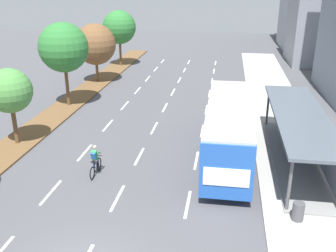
{
  "coord_description": "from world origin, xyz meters",
  "views": [
    {
      "loc": [
        5.0,
        -10.35,
        10.1
      ],
      "look_at": [
        1.42,
        12.47,
        1.2
      ],
      "focal_mm": 40.71,
      "sensor_mm": 36.0,
      "label": 1
    }
  ],
  "objects_px": {
    "bus": "(228,125)",
    "bus_shelter": "(303,133)",
    "cyclist": "(95,161)",
    "trash_bin": "(298,211)",
    "median_tree_second": "(10,91)",
    "median_tree_fourth": "(95,44)",
    "median_tree_fifth": "(119,27)",
    "median_tree_third": "(64,48)"
  },
  "relations": [
    {
      "from": "median_tree_third",
      "to": "median_tree_fifth",
      "type": "height_order",
      "value": "median_tree_third"
    },
    {
      "from": "median_tree_third",
      "to": "median_tree_fourth",
      "type": "xyz_separation_m",
      "value": [
        -0.22,
        8.21,
        -1.02
      ]
    },
    {
      "from": "median_tree_fourth",
      "to": "bus_shelter",
      "type": "bearing_deg",
      "value": -42.26
    },
    {
      "from": "bus_shelter",
      "to": "median_tree_second",
      "type": "bearing_deg",
      "value": -179.53
    },
    {
      "from": "cyclist",
      "to": "median_tree_third",
      "type": "xyz_separation_m",
      "value": [
        -6.3,
        11.39,
        4.17
      ]
    },
    {
      "from": "median_tree_fifth",
      "to": "trash_bin",
      "type": "height_order",
      "value": "median_tree_fifth"
    },
    {
      "from": "bus",
      "to": "median_tree_fourth",
      "type": "bearing_deg",
      "value": 129.96
    },
    {
      "from": "bus_shelter",
      "to": "median_tree_fifth",
      "type": "xyz_separation_m",
      "value": [
        -17.67,
        24.49,
        2.85
      ]
    },
    {
      "from": "cyclist",
      "to": "median_tree_fourth",
      "type": "bearing_deg",
      "value": 108.41
    },
    {
      "from": "median_tree_second",
      "to": "median_tree_fifth",
      "type": "bearing_deg",
      "value": 89.62
    },
    {
      "from": "median_tree_second",
      "to": "median_tree_fourth",
      "type": "xyz_separation_m",
      "value": [
        -0.08,
        16.43,
        0.33
      ]
    },
    {
      "from": "cyclist",
      "to": "median_tree_second",
      "type": "relative_size",
      "value": 0.37
    },
    {
      "from": "bus",
      "to": "median_tree_second",
      "type": "bearing_deg",
      "value": -179.38
    },
    {
      "from": "bus_shelter",
      "to": "median_tree_fourth",
      "type": "bearing_deg",
      "value": 137.74
    },
    {
      "from": "median_tree_third",
      "to": "median_tree_fifth",
      "type": "xyz_separation_m",
      "value": [
        0.02,
        16.43,
        -0.25
      ]
    },
    {
      "from": "cyclist",
      "to": "median_tree_fourth",
      "type": "height_order",
      "value": "median_tree_fourth"
    },
    {
      "from": "bus_shelter",
      "to": "median_tree_fifth",
      "type": "relative_size",
      "value": 1.84
    },
    {
      "from": "cyclist",
      "to": "median_tree_fifth",
      "type": "relative_size",
      "value": 0.28
    },
    {
      "from": "bus_shelter",
      "to": "bus",
      "type": "relative_size",
      "value": 1.08
    },
    {
      "from": "median_tree_third",
      "to": "trash_bin",
      "type": "bearing_deg",
      "value": -40.77
    },
    {
      "from": "median_tree_fourth",
      "to": "trash_bin",
      "type": "bearing_deg",
      "value": -53.24
    },
    {
      "from": "median_tree_fifth",
      "to": "bus_shelter",
      "type": "bearing_deg",
      "value": -54.19
    },
    {
      "from": "bus_shelter",
      "to": "median_tree_third",
      "type": "height_order",
      "value": "median_tree_third"
    },
    {
      "from": "bus",
      "to": "median_tree_fifth",
      "type": "distance_m",
      "value": 28.04
    },
    {
      "from": "cyclist",
      "to": "trash_bin",
      "type": "distance_m",
      "value": 10.72
    },
    {
      "from": "median_tree_fourth",
      "to": "median_tree_fifth",
      "type": "bearing_deg",
      "value": 88.3
    },
    {
      "from": "median_tree_second",
      "to": "cyclist",
      "type": "bearing_deg",
      "value": -26.24
    },
    {
      "from": "bus",
      "to": "cyclist",
      "type": "relative_size",
      "value": 6.2
    },
    {
      "from": "median_tree_fourth",
      "to": "trash_bin",
      "type": "height_order",
      "value": "median_tree_fourth"
    },
    {
      "from": "bus",
      "to": "cyclist",
      "type": "xyz_separation_m",
      "value": [
        -7.11,
        -3.33,
        -1.28
      ]
    },
    {
      "from": "bus",
      "to": "median_tree_second",
      "type": "relative_size",
      "value": 2.29
    },
    {
      "from": "bus",
      "to": "bus_shelter",
      "type": "bearing_deg",
      "value": -0.02
    },
    {
      "from": "median_tree_fifth",
      "to": "trash_bin",
      "type": "distance_m",
      "value": 35.19
    },
    {
      "from": "median_tree_third",
      "to": "bus",
      "type": "bearing_deg",
      "value": -31.02
    },
    {
      "from": "median_tree_third",
      "to": "median_tree_fifth",
      "type": "bearing_deg",
      "value": 89.93
    },
    {
      "from": "median_tree_second",
      "to": "bus_shelter",
      "type": "bearing_deg",
      "value": 0.47
    },
    {
      "from": "bus",
      "to": "median_tree_fifth",
      "type": "relative_size",
      "value": 1.71
    },
    {
      "from": "cyclist",
      "to": "median_tree_fourth",
      "type": "relative_size",
      "value": 0.31
    },
    {
      "from": "trash_bin",
      "to": "median_tree_third",
      "type": "bearing_deg",
      "value": 139.23
    },
    {
      "from": "median_tree_fourth",
      "to": "median_tree_second",
      "type": "bearing_deg",
      "value": -89.72
    },
    {
      "from": "median_tree_fourth",
      "to": "median_tree_third",
      "type": "bearing_deg",
      "value": -88.44
    },
    {
      "from": "median_tree_second",
      "to": "bus",
      "type": "bearing_deg",
      "value": 0.62
    }
  ]
}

